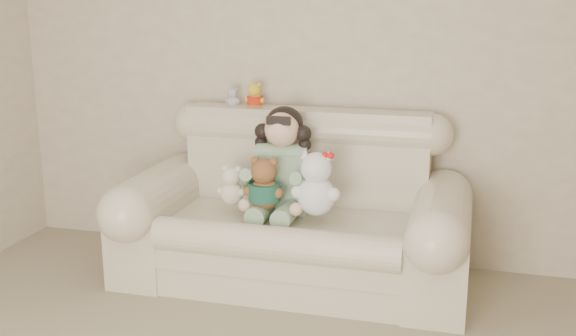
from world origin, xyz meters
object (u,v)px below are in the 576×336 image
at_px(seated_child, 282,160).
at_px(white_cat, 316,177).
at_px(brown_teddy, 264,179).
at_px(sofa, 292,202).
at_px(cream_teddy, 232,182).

relative_size(seated_child, white_cat, 1.49).
bearing_deg(brown_teddy, white_cat, -4.14).
distance_m(sofa, white_cat, 0.31).
height_order(sofa, white_cat, sofa).
xyz_separation_m(sofa, white_cat, (0.18, -0.15, 0.21)).
bearing_deg(brown_teddy, sofa, 43.82).
height_order(sofa, seated_child, seated_child).
bearing_deg(white_cat, brown_teddy, 177.34).
xyz_separation_m(seated_child, brown_teddy, (-0.05, -0.22, -0.07)).
bearing_deg(white_cat, cream_teddy, 174.01).
bearing_deg(cream_teddy, white_cat, -24.16).
relative_size(sofa, white_cat, 4.69).
bearing_deg(seated_child, white_cat, -48.42).
xyz_separation_m(seated_child, white_cat, (0.27, -0.23, -0.03)).
bearing_deg(brown_teddy, cream_teddy, 167.76).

